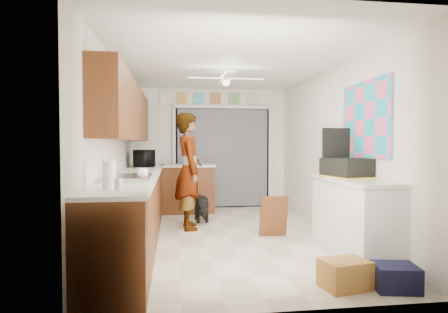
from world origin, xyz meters
name	(u,v)px	position (x,y,z in m)	size (l,w,h in m)	color
floor	(228,236)	(0.00, 0.00, 0.00)	(5.00, 5.00, 0.00)	beige
ceiling	(228,64)	(0.00, 0.00, 2.50)	(5.00, 5.00, 0.00)	white
wall_back	(211,148)	(0.00, 2.50, 1.25)	(3.20, 3.20, 0.00)	white
wall_front	(273,157)	(0.00, -2.50, 1.25)	(3.20, 3.20, 0.00)	white
wall_left	(114,151)	(-1.60, 0.00, 1.25)	(5.00, 5.00, 0.00)	white
wall_right	(333,150)	(1.60, 0.00, 1.25)	(5.00, 5.00, 0.00)	white
left_base_cabinets	(137,207)	(-1.30, 0.00, 0.45)	(0.60, 4.80, 0.90)	brown
left_countertop	(137,174)	(-1.29, 0.00, 0.92)	(0.62, 4.80, 0.04)	white
upper_cabinets	(127,113)	(-1.44, 0.20, 1.80)	(0.32, 4.00, 0.80)	brown
sink_basin	(129,178)	(-1.29, -1.00, 0.95)	(0.50, 0.76, 0.06)	silver
faucet	(111,170)	(-1.48, -1.00, 1.05)	(0.03, 0.03, 0.22)	silver
peninsula_base	(188,189)	(-0.50, 2.00, 0.45)	(1.00, 0.60, 0.90)	brown
peninsula_top	(188,165)	(-0.50, 2.00, 0.92)	(1.04, 0.64, 0.04)	white
back_opening_recess	(223,158)	(0.25, 2.47, 1.05)	(2.00, 0.06, 2.10)	black
curtain_panel	(223,158)	(0.25, 2.43, 1.05)	(1.90, 0.03, 2.05)	slate
door_trim_left	(174,158)	(-0.77, 2.44, 1.05)	(0.06, 0.04, 2.10)	white
door_trim_right	(270,158)	(1.27, 2.44, 1.05)	(0.06, 0.04, 2.10)	white
door_trim_head	(223,107)	(0.25, 2.44, 2.12)	(2.10, 0.04, 0.06)	white
header_frame_0	(182,98)	(-0.60, 2.47, 2.30)	(0.22, 0.02, 0.22)	gold
header_frame_1	(199,98)	(-0.25, 2.47, 2.30)	(0.22, 0.02, 0.22)	#51C6D8
header_frame_2	(216,98)	(0.10, 2.47, 2.30)	(0.22, 0.02, 0.22)	#C06448
header_frame_3	(234,99)	(0.50, 2.47, 2.30)	(0.22, 0.02, 0.22)	#6AB266
header_frame_4	(253,99)	(0.90, 2.47, 2.30)	(0.22, 0.02, 0.22)	silver
route66_sign	(165,98)	(-0.95, 2.47, 2.30)	(0.22, 0.02, 0.26)	silver
right_counter_base	(354,219)	(1.35, -1.20, 0.45)	(0.50, 1.40, 0.90)	white
right_counter_top	(354,180)	(1.34, -1.20, 0.92)	(0.54, 1.44, 0.04)	white
abstract_painting	(365,120)	(1.58, -1.00, 1.65)	(0.03, 1.15, 0.95)	#F25994
ceiling_fan	(226,79)	(0.00, 0.20, 2.32)	(1.14, 1.14, 0.24)	white
microwave	(145,158)	(-1.29, 1.43, 1.09)	(0.54, 0.36, 0.30)	black
cup	(143,172)	(-1.16, -0.65, 0.99)	(0.14, 0.14, 0.11)	white
jar_b	(119,184)	(-1.26, -1.99, 0.99)	(0.07, 0.07, 0.11)	silver
paper_towel_roll	(109,175)	(-1.36, -1.85, 1.07)	(0.12, 0.12, 0.25)	white
suitcase	(346,168)	(1.32, -1.03, 1.05)	(0.40, 0.54, 0.23)	black
suitcase_rim	(346,177)	(1.32, -1.03, 0.94)	(0.44, 0.58, 0.02)	yellow
suitcase_lid	(336,147)	(1.32, -0.74, 1.30)	(0.42, 0.03, 0.50)	black
cardboard_box	(345,274)	(0.81, -2.10, 0.13)	(0.42, 0.32, 0.26)	#AA7E35
navy_crate	(395,277)	(1.25, -2.20, 0.12)	(0.38, 0.32, 0.23)	black
cabinet_door_panel	(274,216)	(0.65, -0.15, 0.30)	(0.40, 0.03, 0.60)	brown
man	(189,171)	(-0.54, 0.57, 0.92)	(0.67, 0.44, 1.84)	white
dog	(202,208)	(-0.30, 1.10, 0.24)	(0.26, 0.60, 0.47)	black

